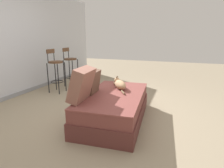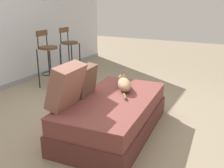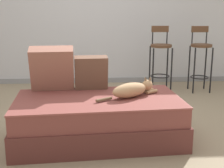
{
  "view_description": "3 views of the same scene",
  "coord_description": "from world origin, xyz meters",
  "px_view_note": "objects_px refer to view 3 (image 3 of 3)",
  "views": [
    {
      "loc": [
        -2.78,
        -1.37,
        1.38
      ],
      "look_at": [
        0.15,
        -0.3,
        0.58
      ],
      "focal_mm": 30.0,
      "sensor_mm": 36.0,
      "label": 1
    },
    {
      "loc": [
        -2.68,
        -1.78,
        1.61
      ],
      "look_at": [
        0.15,
        -0.3,
        0.58
      ],
      "focal_mm": 42.0,
      "sensor_mm": 36.0,
      "label": 2
    },
    {
      "loc": [
        -0.02,
        -3.48,
        1.36
      ],
      "look_at": [
        0.15,
        -0.3,
        0.58
      ],
      "focal_mm": 50.0,
      "sensor_mm": 36.0,
      "label": 3
    }
  ],
  "objects_px": {
    "couch": "(98,119)",
    "bar_stool_by_doorway": "(201,54)",
    "cat": "(132,90)",
    "bar_stool_near_window": "(161,54)",
    "throw_pillow_corner": "(52,68)",
    "throw_pillow_middle": "(91,73)"
  },
  "relations": [
    {
      "from": "couch",
      "to": "bar_stool_by_doorway",
      "type": "bearing_deg",
      "value": 48.29
    },
    {
      "from": "cat",
      "to": "bar_stool_near_window",
      "type": "bearing_deg",
      "value": 69.97
    },
    {
      "from": "cat",
      "to": "couch",
      "type": "bearing_deg",
      "value": -176.14
    },
    {
      "from": "throw_pillow_corner",
      "to": "couch",
      "type": "bearing_deg",
      "value": -33.18
    },
    {
      "from": "bar_stool_by_doorway",
      "to": "throw_pillow_corner",
      "type": "bearing_deg",
      "value": -144.24
    },
    {
      "from": "throw_pillow_middle",
      "to": "bar_stool_near_window",
      "type": "bearing_deg",
      "value": 54.36
    },
    {
      "from": "cat",
      "to": "throw_pillow_corner",
      "type": "bearing_deg",
      "value": 160.49
    },
    {
      "from": "throw_pillow_corner",
      "to": "throw_pillow_middle",
      "type": "xyz_separation_m",
      "value": [
        0.43,
        0.03,
        -0.06
      ]
    },
    {
      "from": "bar_stool_near_window",
      "to": "bar_stool_by_doorway",
      "type": "height_order",
      "value": "bar_stool_near_window"
    },
    {
      "from": "throw_pillow_corner",
      "to": "bar_stool_by_doorway",
      "type": "height_order",
      "value": "bar_stool_by_doorway"
    },
    {
      "from": "bar_stool_near_window",
      "to": "throw_pillow_middle",
      "type": "bearing_deg",
      "value": -125.64
    },
    {
      "from": "throw_pillow_middle",
      "to": "throw_pillow_corner",
      "type": "bearing_deg",
      "value": -175.57
    },
    {
      "from": "throw_pillow_corner",
      "to": "throw_pillow_middle",
      "type": "height_order",
      "value": "throw_pillow_corner"
    },
    {
      "from": "throw_pillow_corner",
      "to": "bar_stool_near_window",
      "type": "bearing_deg",
      "value": 45.83
    },
    {
      "from": "throw_pillow_corner",
      "to": "throw_pillow_middle",
      "type": "distance_m",
      "value": 0.43
    },
    {
      "from": "couch",
      "to": "bar_stool_near_window",
      "type": "relative_size",
      "value": 1.66
    },
    {
      "from": "bar_stool_near_window",
      "to": "bar_stool_by_doorway",
      "type": "xyz_separation_m",
      "value": [
        0.66,
        0.0,
        0.0
      ]
    },
    {
      "from": "cat",
      "to": "bar_stool_by_doorway",
      "type": "xyz_separation_m",
      "value": [
        1.35,
        1.89,
        0.09
      ]
    },
    {
      "from": "couch",
      "to": "bar_stool_near_window",
      "type": "distance_m",
      "value": 2.21
    },
    {
      "from": "couch",
      "to": "bar_stool_near_window",
      "type": "bearing_deg",
      "value": 61.4
    },
    {
      "from": "throw_pillow_corner",
      "to": "cat",
      "type": "distance_m",
      "value": 0.92
    },
    {
      "from": "bar_stool_near_window",
      "to": "bar_stool_by_doorway",
      "type": "bearing_deg",
      "value": 0.02
    }
  ]
}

